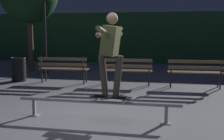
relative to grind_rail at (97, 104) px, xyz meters
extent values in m
plane|color=slate|center=(0.00, 0.00, -0.29)|extent=(90.00, 90.00, 0.00)
cube|color=#2D5B33|center=(0.00, 10.53, 1.05)|extent=(24.00, 1.20, 2.68)
cylinder|color=#9E9EA3|center=(0.00, 0.00, 0.05)|extent=(3.17, 0.06, 0.06)
cube|color=#9E9EA3|center=(-1.30, 0.00, -0.14)|extent=(0.06, 0.06, 0.31)
cube|color=#9E9EA3|center=(-1.30, 0.00, -0.28)|extent=(0.18, 0.18, 0.01)
cube|color=#9E9EA3|center=(1.30, 0.00, -0.14)|extent=(0.06, 0.06, 0.31)
cube|color=#9E9EA3|center=(1.30, 0.00, -0.28)|extent=(0.18, 0.18, 0.01)
cube|color=black|center=(0.26, 0.00, 0.15)|extent=(0.80, 0.28, 0.02)
cube|color=black|center=(0.26, 0.00, 0.16)|extent=(0.78, 0.27, 0.00)
cube|color=#9E9EA3|center=(0.53, -0.03, 0.14)|extent=(0.07, 0.17, 0.02)
cube|color=#9E9EA3|center=(0.00, 0.03, 0.14)|extent=(0.07, 0.17, 0.02)
cylinder|color=beige|center=(0.52, -0.11, 0.10)|extent=(0.05, 0.04, 0.05)
cylinder|color=beige|center=(0.54, 0.05, 0.10)|extent=(0.05, 0.04, 0.05)
cylinder|color=beige|center=(-0.01, -0.05, 0.10)|extent=(0.05, 0.04, 0.05)
cylinder|color=beige|center=(0.01, 0.11, 0.10)|extent=(0.05, 0.04, 0.05)
cube|color=black|center=(0.44, -0.02, 0.18)|extent=(0.27, 0.13, 0.03)
cube|color=black|center=(0.08, 0.02, 0.18)|extent=(0.27, 0.13, 0.03)
cylinder|color=#473D33|center=(0.40, -0.02, 0.55)|extent=(0.22, 0.15, 0.79)
cylinder|color=#473D33|center=(0.12, 0.02, 0.55)|extent=(0.22, 0.15, 0.79)
cube|color=brown|center=(0.26, 0.00, 1.21)|extent=(0.37, 0.39, 0.57)
cylinder|color=brown|center=(0.22, -0.38, 1.37)|extent=(0.15, 0.61, 0.21)
cylinder|color=brown|center=(0.31, 0.38, 1.37)|extent=(0.15, 0.61, 0.21)
sphere|color=#A37556|center=(0.19, -0.66, 1.32)|extent=(0.09, 0.09, 0.09)
sphere|color=#A37556|center=(0.34, 0.66, 1.32)|extent=(0.09, 0.09, 0.09)
sphere|color=#A37556|center=(0.29, 0.00, 1.61)|extent=(0.21, 0.21, 0.21)
cube|color=#282623|center=(-1.32, 3.77, -0.07)|extent=(0.04, 0.04, 0.44)
cube|color=#282623|center=(-1.31, 3.45, -0.07)|extent=(0.04, 0.04, 0.44)
cube|color=#282623|center=(-1.30, 3.41, 0.37)|extent=(0.04, 0.04, 0.44)
cube|color=#282623|center=(-2.72, 3.72, -0.07)|extent=(0.04, 0.04, 0.44)
cube|color=#282623|center=(-2.71, 3.40, -0.07)|extent=(0.04, 0.04, 0.44)
cube|color=#282623|center=(-2.71, 3.36, 0.37)|extent=(0.04, 0.04, 0.44)
cube|color=brown|center=(-2.02, 3.72, 0.17)|extent=(1.60, 0.15, 0.04)
cube|color=brown|center=(-2.01, 3.58, 0.17)|extent=(1.60, 0.15, 0.04)
cube|color=brown|center=(-2.01, 3.44, 0.17)|extent=(1.60, 0.15, 0.04)
cube|color=brown|center=(-2.01, 3.37, 0.33)|extent=(1.60, 0.09, 0.09)
cube|color=brown|center=(-2.01, 3.37, 0.51)|extent=(1.60, 0.09, 0.09)
cube|color=#282623|center=(0.75, 3.77, -0.07)|extent=(0.04, 0.04, 0.44)
cube|color=#282623|center=(0.76, 3.45, -0.07)|extent=(0.04, 0.04, 0.44)
cube|color=#282623|center=(0.76, 3.41, 0.37)|extent=(0.04, 0.04, 0.44)
cube|color=#282623|center=(-0.66, 3.72, -0.07)|extent=(0.04, 0.04, 0.44)
cube|color=#282623|center=(-0.65, 3.40, -0.07)|extent=(0.04, 0.04, 0.44)
cube|color=#282623|center=(-0.65, 3.36, 0.37)|extent=(0.04, 0.04, 0.44)
cube|color=brown|center=(0.04, 3.72, 0.17)|extent=(1.60, 0.15, 0.04)
cube|color=brown|center=(0.05, 3.58, 0.17)|extent=(1.60, 0.15, 0.04)
cube|color=brown|center=(0.05, 3.44, 0.17)|extent=(1.60, 0.15, 0.04)
cube|color=brown|center=(0.06, 3.37, 0.33)|extent=(1.60, 0.09, 0.09)
cube|color=brown|center=(0.06, 3.37, 0.51)|extent=(1.60, 0.09, 0.09)
cube|color=#282623|center=(2.81, 3.77, -0.07)|extent=(0.04, 0.04, 0.44)
cube|color=#282623|center=(2.82, 3.45, -0.07)|extent=(0.04, 0.04, 0.44)
cube|color=#282623|center=(2.82, 3.41, 0.37)|extent=(0.04, 0.04, 0.44)
cube|color=#282623|center=(1.40, 3.72, -0.07)|extent=(0.04, 0.04, 0.44)
cube|color=#282623|center=(1.41, 3.40, -0.07)|extent=(0.04, 0.04, 0.44)
cube|color=#282623|center=(1.41, 3.36, 0.37)|extent=(0.04, 0.04, 0.44)
cube|color=brown|center=(2.11, 3.72, 0.17)|extent=(1.60, 0.15, 0.04)
cube|color=brown|center=(2.11, 3.58, 0.17)|extent=(1.60, 0.15, 0.04)
cube|color=brown|center=(2.12, 3.44, 0.17)|extent=(1.60, 0.15, 0.04)
cube|color=brown|center=(2.12, 3.37, 0.33)|extent=(1.60, 0.09, 0.09)
cube|color=brown|center=(2.12, 3.37, 0.51)|extent=(1.60, 0.09, 0.09)
cylinder|color=brown|center=(-4.42, 6.05, 0.87)|extent=(0.22, 0.22, 2.31)
cylinder|color=#282623|center=(-3.50, 5.45, 1.51)|extent=(0.11, 0.11, 3.60)
cylinder|color=#282623|center=(-3.50, 5.45, -0.23)|extent=(0.20, 0.20, 0.12)
cylinder|color=black|center=(-3.65, 3.59, 0.10)|extent=(0.48, 0.48, 0.78)
torus|color=black|center=(-3.65, 3.59, 0.49)|extent=(0.52, 0.52, 0.04)
camera|label=1|loc=(1.29, -5.09, 1.38)|focal=45.31mm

